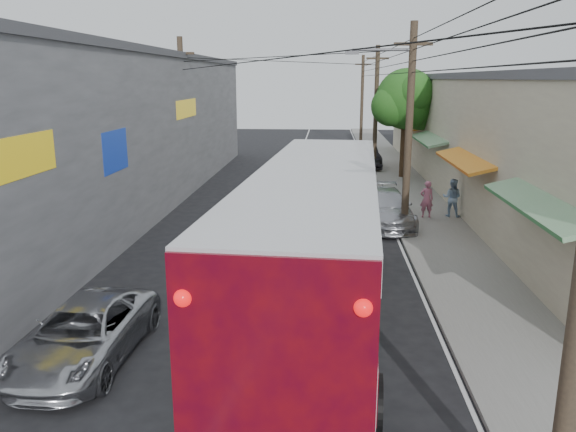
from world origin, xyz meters
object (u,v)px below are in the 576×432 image
(jeepney, at_px, (84,333))
(pedestrian_far, at_px, (452,198))
(coach_bus, at_px, (316,243))
(pedestrian_near, at_px, (427,199))
(parked_car_mid, at_px, (356,175))
(parked_suv, at_px, (385,208))
(parked_car_far, at_px, (363,156))

(jeepney, relative_size, pedestrian_far, 2.72)
(coach_bus, height_order, pedestrian_near, coach_bus)
(coach_bus, relative_size, pedestrian_far, 8.18)
(parked_car_mid, bearing_deg, parked_suv, -80.49)
(parked_suv, bearing_deg, coach_bus, -108.91)
(jeepney, xyz_separation_m, parked_car_far, (7.63, 27.75, 0.20))
(coach_bus, xyz_separation_m, pedestrian_far, (5.69, 10.85, -1.05))
(parked_car_mid, distance_m, parked_car_far, 7.32)
(coach_bus, height_order, parked_car_mid, coach_bus)
(parked_suv, relative_size, pedestrian_near, 3.15)
(coach_bus, height_order, parked_suv, coach_bus)
(pedestrian_near, bearing_deg, parked_car_mid, -74.55)
(parked_suv, bearing_deg, parked_car_far, 86.67)
(jeepney, relative_size, parked_car_far, 0.90)
(jeepney, bearing_deg, coach_bus, 29.65)
(jeepney, bearing_deg, pedestrian_near, 56.15)
(parked_car_mid, relative_size, parked_car_far, 0.81)
(parked_car_mid, xyz_separation_m, pedestrian_far, (3.80, -7.03, 0.26))
(coach_bus, bearing_deg, parked_car_far, 87.73)
(parked_suv, bearing_deg, pedestrian_near, 24.25)
(parked_suv, height_order, pedestrian_near, pedestrian_near)
(parked_suv, xyz_separation_m, pedestrian_far, (3.00, 1.22, 0.22))
(jeepney, height_order, parked_suv, parked_suv)
(parked_car_mid, bearing_deg, pedestrian_far, -57.63)
(jeepney, distance_m, parked_car_far, 28.78)
(jeepney, distance_m, parked_suv, 14.41)
(parked_suv, distance_m, pedestrian_far, 3.25)
(parked_car_far, distance_m, pedestrian_near, 14.66)
(jeepney, xyz_separation_m, parked_car_mid, (6.83, 20.47, 0.06))
(jeepney, height_order, parked_car_mid, parked_car_mid)
(parked_car_far, xyz_separation_m, pedestrian_far, (3.00, -14.30, 0.13))
(parked_suv, bearing_deg, jeepney, -125.28)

